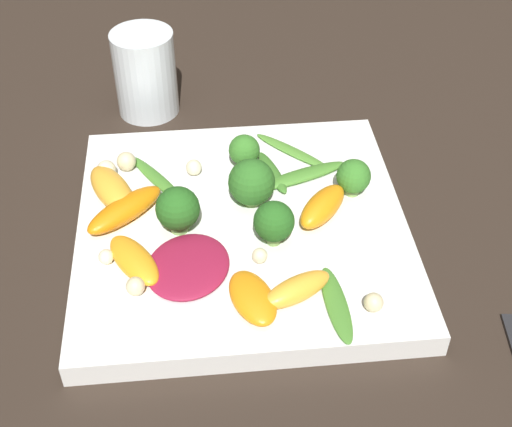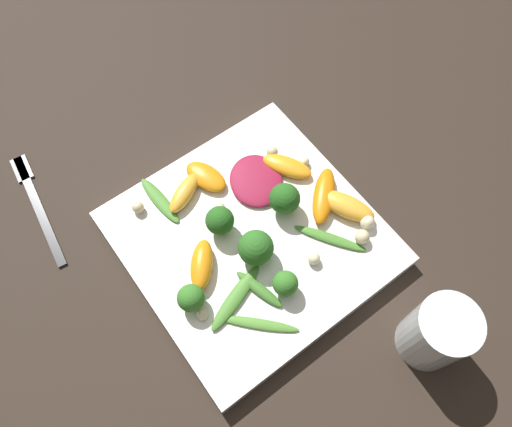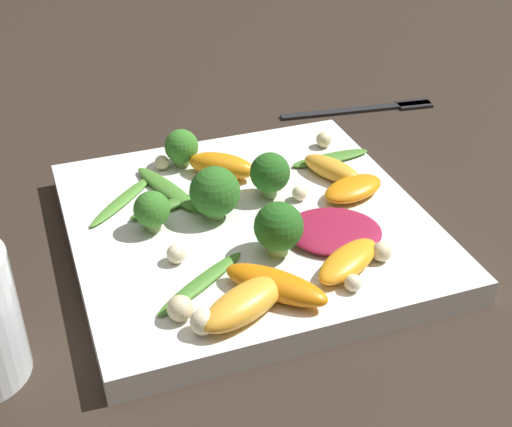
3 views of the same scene
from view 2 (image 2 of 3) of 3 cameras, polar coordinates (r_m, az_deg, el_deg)
ground_plane at (r=0.62m, az=-0.56°, el=-3.26°), size 2.40×2.40×0.00m
plate at (r=0.61m, az=-0.57°, el=-2.87°), size 0.29×0.29×0.02m
drinking_glass at (r=0.58m, az=19.99°, el=-12.71°), size 0.07×0.07×0.09m
fork at (r=0.71m, az=-24.10°, el=1.80°), size 0.18×0.04×0.01m
radicchio_leaf_0 at (r=0.63m, az=0.01°, el=3.81°), size 0.10×0.09×0.01m
orange_segment_0 at (r=0.64m, az=-5.93°, el=4.10°), size 0.07×0.05×0.01m
orange_segment_1 at (r=0.62m, az=7.75°, el=2.02°), size 0.07×0.08×0.02m
orange_segment_2 at (r=0.62m, az=10.21°, el=0.86°), size 0.08×0.06×0.02m
orange_segment_3 at (r=0.64m, az=3.57°, el=5.40°), size 0.07×0.06×0.02m
orange_segment_4 at (r=0.58m, az=-6.48°, el=-5.49°), size 0.06×0.06×0.02m
orange_segment_5 at (r=0.63m, az=-8.19°, el=2.36°), size 0.05×0.06×0.02m
broccoli_floret_0 at (r=0.57m, az=-0.02°, el=-3.96°), size 0.04×0.04×0.04m
broccoli_floret_1 at (r=0.59m, az=-4.16°, el=-0.84°), size 0.03×0.03×0.04m
broccoli_floret_2 at (r=0.60m, az=3.28°, el=1.67°), size 0.04×0.04×0.04m
broccoli_floret_3 at (r=0.57m, az=3.38°, el=-8.01°), size 0.03×0.03×0.03m
broccoli_floret_4 at (r=0.56m, az=-7.45°, el=-9.58°), size 0.03×0.03×0.04m
arugula_sprig_0 at (r=0.57m, az=0.31°, el=-12.51°), size 0.07×0.07×0.00m
arugula_sprig_1 at (r=0.61m, az=8.43°, el=-2.81°), size 0.08×0.06×0.01m
arugula_sprig_2 at (r=0.63m, az=-10.93°, el=1.49°), size 0.08×0.02×0.01m
arugula_sprig_3 at (r=0.58m, az=0.36°, el=-8.65°), size 0.07×0.03×0.01m
arugula_sprig_4 at (r=0.58m, az=-2.31°, el=-9.55°), size 0.05×0.09×0.01m
macadamia_nut_0 at (r=0.59m, az=6.63°, el=-5.13°), size 0.02×0.02×0.02m
macadamia_nut_1 at (r=0.63m, az=-13.36°, el=0.70°), size 0.02×0.02×0.02m
macadamia_nut_2 at (r=0.62m, az=12.60°, el=-0.96°), size 0.02×0.02×0.02m
macadamia_nut_3 at (r=0.61m, az=12.03°, el=-2.62°), size 0.02×0.02×0.02m
macadamia_nut_4 at (r=0.62m, az=-4.14°, el=0.72°), size 0.01×0.01×0.01m
macadamia_nut_5 at (r=0.57m, az=-6.14°, el=-11.40°), size 0.01×0.01×0.01m
macadamia_nut_6 at (r=0.65m, az=5.56°, el=5.93°), size 0.01×0.01×0.01m
macadamia_nut_7 at (r=0.65m, az=1.86°, el=7.06°), size 0.02×0.02×0.02m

